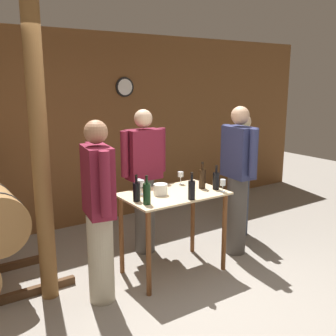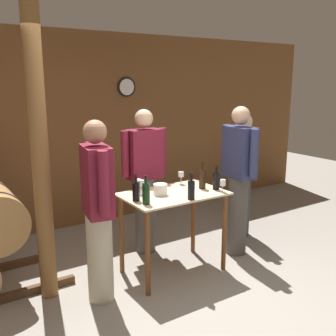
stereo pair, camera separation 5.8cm
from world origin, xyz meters
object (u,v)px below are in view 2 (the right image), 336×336
at_px(wine_glass_near_center, 138,183).
at_px(wine_glass_far_side, 223,183).
at_px(wooden_post, 40,159).
at_px(person_visitor_near_door, 145,178).
at_px(wine_glass_near_left, 141,184).
at_px(ice_bucket, 160,189).
at_px(wine_bottle_far_left, 136,191).
at_px(person_visitor_bearded, 242,172).
at_px(wine_bottle_far_right, 216,180).
at_px(wine_bottle_center, 191,189).
at_px(person_host, 98,209).
at_px(wine_glass_near_right, 181,175).
at_px(wine_bottle_right, 202,178).
at_px(wine_bottle_left, 146,193).
at_px(person_visitor_with_scarf, 238,178).

height_order(wine_glass_near_center, wine_glass_far_side, wine_glass_near_center).
bearing_deg(wooden_post, person_visitor_near_door, 15.99).
bearing_deg(wine_glass_near_left, wine_glass_near_center, 75.08).
distance_m(wooden_post, ice_bucket, 1.22).
bearing_deg(wooden_post, wine_bottle_far_left, -18.87).
distance_m(wine_glass_near_left, person_visitor_bearded, 1.67).
height_order(wine_glass_near_left, wine_glass_far_side, wine_glass_near_left).
xyz_separation_m(wooden_post, wine_glass_near_center, (1.00, -0.00, -0.37)).
xyz_separation_m(wine_bottle_far_right, wine_glass_near_center, (-0.74, 0.39, -0.01)).
xyz_separation_m(wine_bottle_center, person_host, (-0.91, 0.18, -0.08)).
relative_size(ice_bucket, person_host, 0.08).
height_order(ice_bucket, person_visitor_near_door, person_visitor_near_door).
xyz_separation_m(wine_bottle_center, wine_glass_near_center, (-0.30, 0.53, -0.01)).
distance_m(wine_bottle_far_right, wine_glass_near_right, 0.43).
xyz_separation_m(wooden_post, wine_bottle_far_left, (0.82, -0.28, -0.36)).
bearing_deg(wine_bottle_right, wine_glass_near_center, 156.89).
relative_size(wine_bottle_far_left, wine_bottle_right, 0.90).
bearing_deg(ice_bucket, person_visitor_bearded, 13.50).
bearing_deg(wine_glass_near_left, wine_bottle_center, -52.27).
height_order(wine_bottle_center, person_visitor_near_door, person_visitor_near_door).
height_order(wooden_post, wine_glass_near_center, wooden_post).
bearing_deg(person_visitor_near_door, person_host, -141.29).
bearing_deg(wine_glass_near_center, ice_bucket, -59.96).
relative_size(wine_bottle_left, person_visitor_with_scarf, 0.16).
distance_m(wine_bottle_far_right, wine_glass_far_side, 0.12).
relative_size(wine_bottle_far_left, wine_glass_near_left, 1.73).
height_order(wine_bottle_far_right, wine_glass_far_side, wine_bottle_far_right).
distance_m(wooden_post, wine_glass_far_side, 1.84).
xyz_separation_m(wine_bottle_left, wine_glass_near_left, (0.12, 0.32, 0.00)).
distance_m(person_host, person_visitor_near_door, 1.15).
relative_size(wooden_post, wine_bottle_far_right, 10.19).
relative_size(wooden_post, person_visitor_near_door, 1.57).
distance_m(wine_bottle_far_left, person_visitor_with_scarf, 1.36).
distance_m(wine_bottle_far_right, ice_bucket, 0.63).
bearing_deg(wine_bottle_center, wine_glass_far_side, 3.86).
bearing_deg(person_visitor_bearded, wine_glass_far_side, -144.43).
bearing_deg(ice_bucket, wine_bottle_far_left, -170.82).
height_order(person_host, person_visitor_with_scarf, person_visitor_with_scarf).
relative_size(wine_bottle_far_right, wine_glass_far_side, 1.96).
height_order(wine_bottle_center, wine_bottle_far_right, wine_bottle_center).
distance_m(wine_bottle_far_left, wine_bottle_right, 0.82).
bearing_deg(wine_glass_far_side, wine_bottle_center, -176.14).
bearing_deg(wine_bottle_left, wine_glass_near_center, 70.68).
height_order(wine_bottle_far_left, wine_bottle_far_right, same).
xyz_separation_m(ice_bucket, person_visitor_with_scarf, (1.04, -0.05, -0.01)).
distance_m(wine_bottle_left, ice_bucket, 0.34).
bearing_deg(wine_glass_near_right, ice_bucket, -151.23).
relative_size(wine_bottle_left, wine_glass_far_side, 2.08).
distance_m(wine_bottle_center, person_visitor_bearded, 1.48).
distance_m(wine_bottle_far_right, wine_glass_near_left, 0.82).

